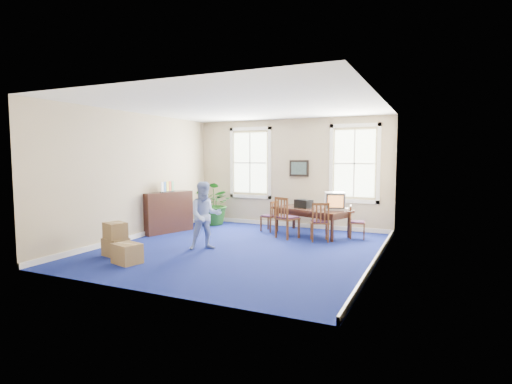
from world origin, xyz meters
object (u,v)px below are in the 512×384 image
at_px(chair_near_left, 287,217).
at_px(credenza, 167,212).
at_px(crt_tv, 335,201).
at_px(man, 205,216).
at_px(cardboard_boxes, 125,238).
at_px(conference_table, 311,222).
at_px(potted_plant, 216,203).

relative_size(chair_near_left, credenza, 0.73).
relative_size(crt_tv, credenza, 0.37).
distance_m(chair_near_left, credenza, 3.36).
bearing_deg(crt_tv, chair_near_left, -162.65).
bearing_deg(man, crt_tv, 8.86).
xyz_separation_m(chair_near_left, man, (-1.25, -1.95, 0.23)).
xyz_separation_m(crt_tv, cardboard_boxes, (-3.51, -3.91, -0.56)).
bearing_deg(credenza, conference_table, 37.31).
bearing_deg(potted_plant, conference_table, -5.14).
distance_m(crt_tv, cardboard_boxes, 5.28).
height_order(conference_table, credenza, credenza).
bearing_deg(potted_plant, cardboard_boxes, -86.78).
height_order(conference_table, man, man).
height_order(conference_table, cardboard_boxes, cardboard_boxes).
bearing_deg(crt_tv, potted_plant, 157.73).
bearing_deg(cardboard_boxes, credenza, 108.06).
bearing_deg(credenza, chair_near_left, 28.38).
distance_m(conference_table, chair_near_left, 0.84).
bearing_deg(man, credenza, 106.23).
distance_m(potted_plant, cardboard_boxes, 4.16).
xyz_separation_m(man, credenza, (-2.05, 1.32, -0.19)).
xyz_separation_m(crt_tv, man, (-2.29, -2.70, -0.17)).
relative_size(conference_table, credenza, 1.42).
bearing_deg(credenza, man, -15.26).
bearing_deg(conference_table, potted_plant, -163.61).
bearing_deg(chair_near_left, cardboard_boxes, 76.19).
distance_m(crt_tv, potted_plant, 3.76).
xyz_separation_m(credenza, cardboard_boxes, (0.82, -2.52, -0.20)).
relative_size(chair_near_left, potted_plant, 0.80).
bearing_deg(conference_table, chair_near_left, -99.44).
height_order(man, credenza, man).
relative_size(conference_table, cardboard_boxes, 1.59).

